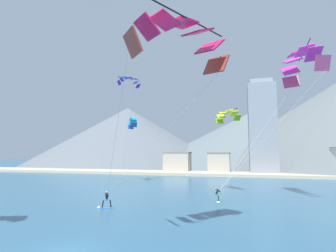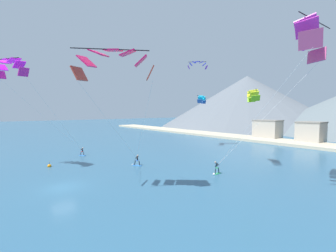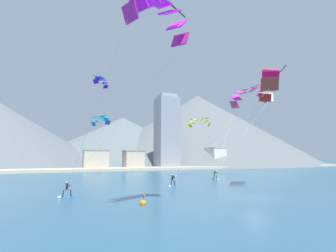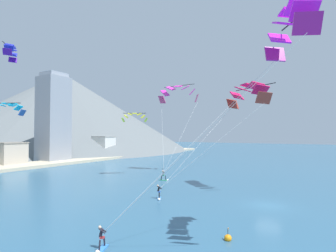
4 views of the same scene
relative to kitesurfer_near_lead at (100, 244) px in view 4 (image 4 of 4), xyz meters
The scene contains 16 objects.
ground_plane 19.35m from the kitesurfer_near_lead, 23.33° to the right, with size 400.00×400.00×0.00m, color #2D5B7A.
kitesurfer_near_lead is the anchor object (origin of this frame).
kitesurfer_near_trail 27.17m from the kitesurfer_near_lead, 22.51° to the left, with size 0.70×1.77×1.79m.
kitesurfer_mid_center 14.50m from the kitesurfer_near_lead, 16.99° to the left, with size 1.70×1.24×1.80m.
parafoil_kite_near_lead 19.39m from the kitesurfer_near_lead, 62.85° to the right, with size 8.68×13.58×14.93m.
parafoil_kite_near_trail 40.94m from the kitesurfer_near_lead, 20.54° to the left, with size 12.24×8.53×16.96m.
parafoil_kite_mid_center 27.64m from the kitesurfer_near_lead, ahead, with size 13.03×12.06×13.61m.
parafoil_kite_distant_high_outer 33.30m from the kitesurfer_near_lead, 34.13° to the left, with size 3.96×4.51×1.84m.
parafoil_kite_distant_low_drift 29.72m from the kitesurfer_near_lead, 74.47° to the left, with size 3.66×5.02×1.88m.
parafoil_kite_distant_mid_solo 32.54m from the kitesurfer_near_lead, 74.26° to the left, with size 3.71×4.41×1.88m.
race_marker_buoy 9.26m from the kitesurfer_near_lead, 48.22° to the right, with size 0.56×0.56×1.02m.
shoreline_strip 51.67m from the kitesurfer_near_lead, 69.89° to the left, with size 180.00×10.00×0.70m, color beige.
shore_building_harbour_front 57.58m from the kitesurfer_near_lead, 67.46° to the left, with size 6.07×6.28×5.92m.
shore_building_promenade_mid 74.03m from the kitesurfer_near_lead, 44.61° to the left, with size 5.41×6.49×7.20m.
highrise_tower 63.59m from the kitesurfer_near_lead, 57.46° to the left, with size 7.00×7.00×25.25m.
mountain_peak_west_ridge 127.76m from the kitesurfer_near_lead, 54.10° to the left, with size 127.43×127.43×39.18m.
Camera 4 is at (-30.87, -5.58, 7.94)m, focal length 28.00 mm.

